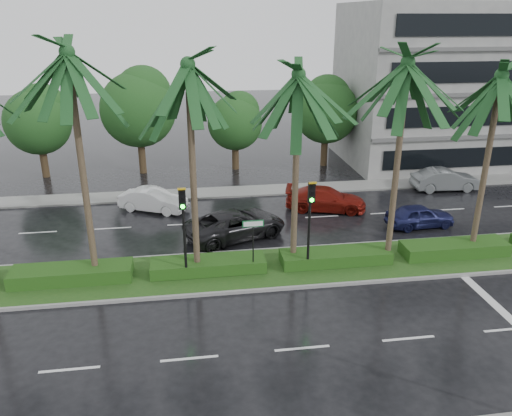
{
  "coord_description": "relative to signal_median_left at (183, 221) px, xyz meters",
  "views": [
    {
      "loc": [
        -3.75,
        -19.39,
        11.11
      ],
      "look_at": [
        -0.73,
        1.5,
        2.92
      ],
      "focal_mm": 35.0,
      "sensor_mm": 36.0,
      "label": 1
    }
  ],
  "objects": [
    {
      "name": "ground",
      "position": [
        4.0,
        -0.3,
        -3.0
      ],
      "size": [
        120.0,
        120.0,
        0.0
      ],
      "primitive_type": "plane",
      "color": "black",
      "rests_on": "ground"
    },
    {
      "name": "far_sidewalk",
      "position": [
        4.0,
        11.7,
        -2.94
      ],
      "size": [
        40.0,
        2.0,
        0.12
      ],
      "primitive_type": "cube",
      "color": "slate",
      "rests_on": "ground"
    },
    {
      "name": "median",
      "position": [
        4.0,
        0.7,
        -2.92
      ],
      "size": [
        36.0,
        4.0,
        0.15
      ],
      "color": "gray",
      "rests_on": "ground"
    },
    {
      "name": "hedge",
      "position": [
        4.0,
        0.7,
        -2.55
      ],
      "size": [
        35.2,
        1.4,
        0.6
      ],
      "color": "#1F4313",
      "rests_on": "median"
    },
    {
      "name": "lane_markings",
      "position": [
        7.04,
        -0.73,
        -2.99
      ],
      "size": [
        34.0,
        13.06,
        0.01
      ],
      "color": "silver",
      "rests_on": "ground"
    },
    {
      "name": "palm_row",
      "position": [
        2.75,
        0.72,
        5.55
      ],
      "size": [
        26.3,
        4.2,
        10.46
      ],
      "color": "#3D3223",
      "rests_on": "median"
    },
    {
      "name": "signal_median_left",
      "position": [
        0.0,
        0.0,
        0.0
      ],
      "size": [
        0.34,
        0.42,
        4.36
      ],
      "color": "black",
      "rests_on": "median"
    },
    {
      "name": "signal_median_right",
      "position": [
        5.5,
        0.0,
        0.0
      ],
      "size": [
        0.34,
        0.42,
        4.36
      ],
      "color": "black",
      "rests_on": "median"
    },
    {
      "name": "street_sign",
      "position": [
        3.0,
        0.18,
        -0.87
      ],
      "size": [
        0.95,
        0.09,
        2.6
      ],
      "color": "black",
      "rests_on": "median"
    },
    {
      "name": "bg_trees",
      "position": [
        5.05,
        17.29,
        1.71
      ],
      "size": [
        33.08,
        5.53,
        7.98
      ],
      "color": "#332317",
      "rests_on": "ground"
    },
    {
      "name": "building",
      "position": [
        21.0,
        17.7,
        3.0
      ],
      "size": [
        16.0,
        10.0,
        12.0
      ],
      "primitive_type": "cube",
      "color": "gray",
      "rests_on": "ground"
    },
    {
      "name": "car_white",
      "position": [
        -1.84,
        9.13,
        -2.32
      ],
      "size": [
        3.04,
        4.35,
        1.36
      ],
      "primitive_type": "imported",
      "rotation": [
        0.0,
        0.0,
        1.13
      ],
      "color": "white",
      "rests_on": "ground"
    },
    {
      "name": "car_darkgrey",
      "position": [
        2.66,
        4.52,
        -2.24
      ],
      "size": [
        4.4,
        5.99,
        1.51
      ],
      "primitive_type": "imported",
      "rotation": [
        0.0,
        0.0,
        1.96
      ],
      "color": "black",
      "rests_on": "ground"
    },
    {
      "name": "car_red",
      "position": [
        8.5,
        7.78,
        -2.3
      ],
      "size": [
        3.18,
        5.18,
        1.4
      ],
      "primitive_type": "imported",
      "rotation": [
        0.0,
        0.0,
        1.3
      ],
      "color": "maroon",
      "rests_on": "ground"
    },
    {
      "name": "car_blue",
      "position": [
        13.0,
        4.51,
        -2.35
      ],
      "size": [
        1.77,
        3.87,
        1.29
      ],
      "primitive_type": "imported",
      "rotation": [
        0.0,
        0.0,
        1.64
      ],
      "color": "#181C4A",
      "rests_on": "ground"
    },
    {
      "name": "car_grey",
      "position": [
        17.5,
        10.2,
        -2.27
      ],
      "size": [
        1.75,
        4.51,
        1.47
      ],
      "primitive_type": "imported",
      "rotation": [
        0.0,
        0.0,
        1.53
      ],
      "color": "slate",
      "rests_on": "ground"
    }
  ]
}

